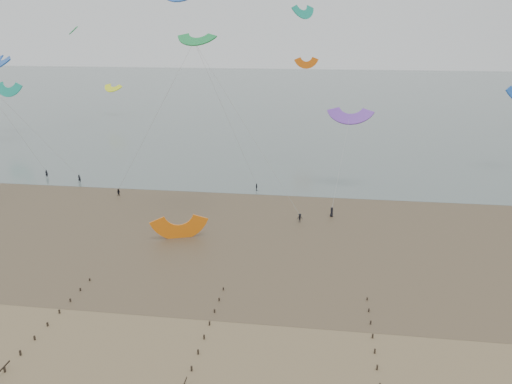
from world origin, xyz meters
TOP-DOWN VIEW (x-y plane):
  - ground at (0.00, 0.00)m, footprint 500.00×500.00m
  - sea_and_shore at (-4.08, 34.40)m, footprint 500.00×665.00m
  - kitesurfers at (14.22, 47.96)m, footprint 100.70×20.23m
  - grounded_kite at (-6.07, 27.24)m, footprint 9.05×8.04m
  - kites_airborne at (-11.41, 88.90)m, footprint 220.45×108.52m

SIDE VIEW (x-z plane):
  - ground at x=0.00m, z-range 0.00..0.00m
  - grounded_kite at x=-6.07m, z-range -2.07..2.07m
  - sea_and_shore at x=-4.08m, z-range -0.01..0.02m
  - kitesurfers at x=14.22m, z-range -0.08..1.70m
  - kites_airborne at x=-11.41m, z-range 1.11..41.19m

